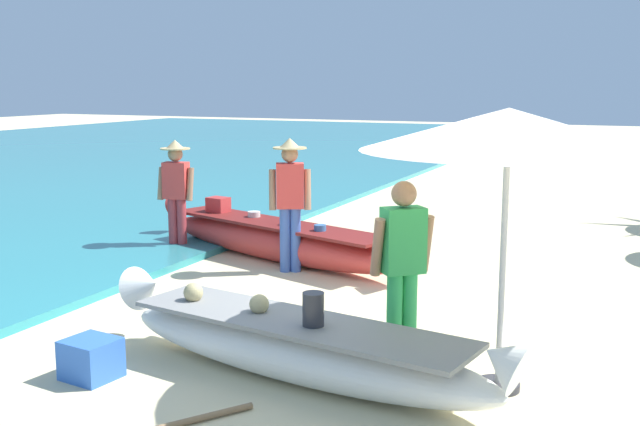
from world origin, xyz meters
TOP-DOWN VIEW (x-y plane):
  - ground_plane at (0.00, 0.00)m, footprint 80.00×80.00m
  - boat_white_foreground at (-0.13, -1.11)m, footprint 4.03×1.35m
  - boat_red_midground at (-2.28, 2.73)m, footprint 4.67×2.06m
  - person_vendor_hatted at (-1.81, 2.21)m, footprint 0.58×0.45m
  - person_tourist_customer at (0.60, -0.49)m, footprint 0.54×0.51m
  - person_vendor_assistant at (-3.94, 2.72)m, footprint 0.58×0.44m
  - patio_umbrella_large at (1.49, -0.65)m, footprint 2.34×2.34m
  - cooler_box at (-1.74, -1.81)m, footprint 0.47×0.45m

SIDE VIEW (x-z plane):
  - ground_plane at x=0.00m, z-range 0.00..0.00m
  - cooler_box at x=-1.74m, z-range 0.00..0.34m
  - boat_white_foreground at x=-0.13m, z-range -0.11..0.69m
  - boat_red_midground at x=-2.28m, z-range -0.11..0.70m
  - person_tourist_customer at x=0.60m, z-range 0.11..1.78m
  - person_vendor_assistant at x=-3.94m, z-range 0.13..1.79m
  - person_vendor_hatted at x=-1.81m, z-range 0.14..1.92m
  - patio_umbrella_large at x=1.49m, z-range 0.97..3.28m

